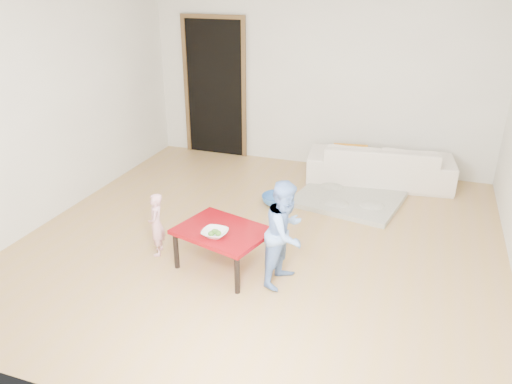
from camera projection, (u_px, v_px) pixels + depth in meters
The scene contains 13 objects.
floor at pixel (262, 239), 5.44m from camera, with size 5.00×5.00×0.01m, color tan.
back_wall at pixel (319, 77), 7.07m from camera, with size 5.00×0.02×2.60m, color white.
left_wall at pixel (54, 104), 5.66m from camera, with size 0.02×5.00×2.60m, color white.
doorway at pixel (215, 89), 7.64m from camera, with size 1.02×0.08×2.11m, color brown, non-canonical shape.
sofa at pixel (380, 163), 6.79m from camera, with size 1.92×0.75×0.56m, color #F0E1D0.
cushion at pixel (350, 153), 6.73m from camera, with size 0.46×0.41×0.12m, color orange.
red_table at pixel (223, 249), 4.84m from camera, with size 0.84×0.63×0.42m, color maroon, non-canonical shape.
bowl at pixel (215, 233), 4.63m from camera, with size 0.24×0.24×0.06m, color white.
broccoli at pixel (215, 233), 4.63m from camera, with size 0.12×0.12×0.06m, color #2D5919, non-canonical shape.
child_pink at pixel (156, 224), 5.04m from camera, with size 0.24×0.16×0.67m, color #DC6479.
child_blue at pixel (286, 233), 4.51m from camera, with size 0.49×0.38×1.01m, color #648EE9.
basin at pixel (277, 200), 6.23m from camera, with size 0.38×0.38×0.12m, color #2F65B1.
blanket at pixel (348, 199), 6.32m from camera, with size 1.24×1.03×0.06m, color beige, non-canonical shape.
Camera 1 is at (1.51, -4.51, 2.68)m, focal length 35.00 mm.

